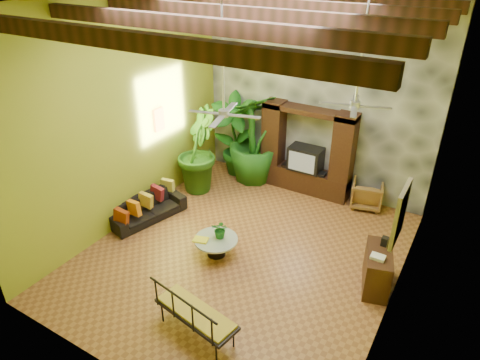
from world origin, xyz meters
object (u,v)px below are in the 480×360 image
Objects in this scene: sofa at (147,208)px; wicker_armchair at (367,194)px; tall_plant_a at (234,135)px; tall_plant_c at (254,138)px; ceiling_fan_back at (356,94)px; side_console at (377,269)px; entertainment_center at (306,157)px; iron_bench at (193,313)px; ceiling_fan_front at (224,102)px; tall_plant_b at (197,150)px; coffee_table at (216,244)px.

wicker_armchair is (4.31, 3.20, 0.07)m from sofa.
tall_plant_a is 0.64m from tall_plant_c.
side_console is at bearing -37.72° from ceiling_fan_back.
entertainment_center is 1.53× the size of iron_bench.
ceiling_fan_front is 2.50× the size of wicker_armchair.
tall_plant_b reaches higher than wicker_armchair.
iron_bench reaches higher than coffee_table.
side_console is at bearing -28.77° from tall_plant_a.
tall_plant_a is (-3.75, -0.16, 0.83)m from wicker_armchair.
ceiling_fan_front is 4.48m from tall_plant_a.
ceiling_fan_front reaches higher than iron_bench.
entertainment_center reaches higher than iron_bench.
iron_bench is (0.61, -1.96, -2.86)m from ceiling_fan_front.
entertainment_center is 3.23× the size of wicker_armchair.
side_console reaches higher than coffee_table.
ceiling_fan_back is at bearing 74.99° from wicker_armchair.
ceiling_fan_back is (1.80, 1.60, 0.00)m from ceiling_fan_front.
sofa is 5.32m from side_console.
ceiling_fan_back is 0.76× the size of tall_plant_c.
side_console reaches higher than wicker_armchair.
iron_bench is at bearing -108.48° from ceiling_fan_back.
ceiling_fan_back is 1.85× the size of side_console.
side_console reaches higher than sofa.
wicker_armchair is at bearing 3.24° from tall_plant_c.
entertainment_center is 1.29× the size of ceiling_fan_front.
sofa is (-2.65, -3.19, -0.70)m from entertainment_center.
wicker_armchair reaches higher than coffee_table.
sofa is at bearing 153.20° from iron_bench.
sofa is 2.03× the size of coffee_table.
coffee_table is at bearing -73.71° from tall_plant_c.
side_console is (0.99, -2.76, 0.06)m from wicker_armchair.
coffee_table is at bearing 171.44° from ceiling_fan_front.
ceiling_fan_front is at bearing -60.88° from tall_plant_a.
ceiling_fan_front is 4.21m from tall_plant_c.
tall_plant_c reaches higher than sofa.
ceiling_fan_back reaches higher than side_console.
entertainment_center is at bearing 118.50° from side_console.
tall_plant_b is at bearing -130.31° from tall_plant_c.
entertainment_center is 2.81m from tall_plant_b.
side_console is (2.65, -2.75, -0.56)m from entertainment_center.
tall_plant_b is at bearing 149.26° from side_console.
side_console is (4.74, -2.60, -0.76)m from tall_plant_a.
iron_bench reaches higher than wicker_armchair.
ceiling_fan_front is 3.89m from tall_plant_b.
ceiling_fan_front reaches higher than tall_plant_a.
iron_bench is (2.50, -5.35, -0.63)m from tall_plant_a.
sofa is 0.83× the size of tall_plant_b.
ceiling_fan_back is 0.84× the size of tall_plant_b.
tall_plant_a is (-3.69, 1.79, -2.24)m from ceiling_fan_back.
ceiling_fan_front is at bearing -8.56° from coffee_table.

